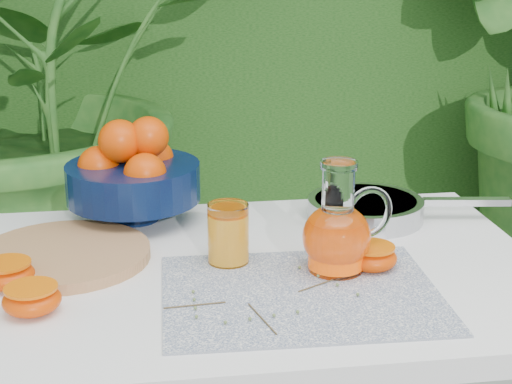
{
  "coord_description": "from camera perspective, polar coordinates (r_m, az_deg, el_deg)",
  "views": [
    {
      "loc": [
        -0.29,
        -1.25,
        1.29
      ],
      "look_at": [
        -0.11,
        0.01,
        0.88
      ],
      "focal_mm": 55.0,
      "sensor_mm": 36.0,
      "label": 1
    }
  ],
  "objects": [
    {
      "name": "saute_pan",
      "position": [
        1.6,
        8.09,
        -1.15
      ],
      "size": [
        0.42,
        0.27,
        0.04
      ],
      "color": "#B3B3B8",
      "rests_on": "white_table"
    },
    {
      "name": "white_table",
      "position": [
        1.4,
        0.12,
        -8.49
      ],
      "size": [
        1.0,
        0.7,
        0.75
      ],
      "color": "white",
      "rests_on": "ground"
    },
    {
      "name": "fruit_bowl",
      "position": [
        1.58,
        -8.98,
        1.35
      ],
      "size": [
        0.35,
        0.35,
        0.21
      ],
      "color": "black",
      "rests_on": "white_table"
    },
    {
      "name": "potted_plant_left",
      "position": [
        2.59,
        -17.26,
        8.47
      ],
      "size": [
        2.53,
        2.53,
        1.8
      ],
      "primitive_type": "imported",
      "rotation": [
        0.0,
        0.0,
        0.65
      ],
      "color": "#21591E",
      "rests_on": "ground"
    },
    {
      "name": "orange_halves",
      "position": [
        1.29,
        -8.2,
        -6.05
      ],
      "size": [
        0.72,
        0.21,
        0.04
      ],
      "color": "#D74102",
      "rests_on": "white_table"
    },
    {
      "name": "juice_pitcher",
      "position": [
        1.33,
        5.98,
        -3.0
      ],
      "size": [
        0.18,
        0.14,
        0.19
      ],
      "color": "white",
      "rests_on": "white_table"
    },
    {
      "name": "thyme_sprigs",
      "position": [
        1.23,
        0.72,
        -7.84
      ],
      "size": [
        0.33,
        0.23,
        0.01
      ],
      "color": "#4F3F24",
      "rests_on": "white_table"
    },
    {
      "name": "juice_tumbler",
      "position": [
        1.36,
        -2.03,
        -3.12
      ],
      "size": [
        0.09,
        0.09,
        0.11
      ],
      "color": "white",
      "rests_on": "white_table"
    },
    {
      "name": "placemat",
      "position": [
        1.27,
        3.28,
        -7.36
      ],
      "size": [
        0.45,
        0.36,
        0.0
      ],
      "primitive_type": "cube",
      "rotation": [
        0.0,
        0.0,
        -0.03
      ],
      "color": "#0D214C",
      "rests_on": "white_table"
    },
    {
      "name": "cutting_board",
      "position": [
        1.43,
        -13.84,
        -4.46
      ],
      "size": [
        0.38,
        0.38,
        0.02
      ],
      "primitive_type": "cylinder",
      "rotation": [
        0.0,
        0.0,
        -0.27
      ],
      "color": "#AF7B4F",
      "rests_on": "white_table"
    }
  ]
}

